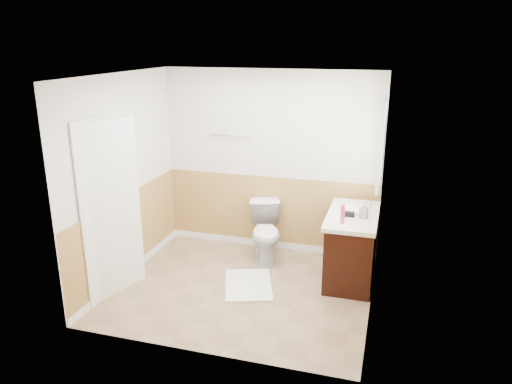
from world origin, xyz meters
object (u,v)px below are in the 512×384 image
(soap_dispenser, at_px, (364,210))
(bath_mat, at_px, (248,285))
(lotion_bottle, at_px, (343,214))
(toilet, at_px, (266,232))
(vanity_cabinet, at_px, (352,248))

(soap_dispenser, bearing_deg, bath_mat, -160.54)
(bath_mat, distance_m, soap_dispenser, 1.65)
(soap_dispenser, bearing_deg, lotion_bottle, -132.76)
(toilet, bearing_deg, soap_dispenser, -34.40)
(toilet, bearing_deg, lotion_bottle, -48.07)
(vanity_cabinet, bearing_deg, bath_mat, -154.48)
(vanity_cabinet, bearing_deg, lotion_bottle, -106.40)
(toilet, relative_size, bath_mat, 0.95)
(toilet, relative_size, vanity_cabinet, 0.69)
(toilet, xyz_separation_m, lotion_bottle, (1.06, -0.60, 0.58))
(toilet, xyz_separation_m, soap_dispenser, (1.28, -0.36, 0.57))
(lotion_bottle, relative_size, soap_dispenser, 1.12)
(lotion_bottle, bearing_deg, bath_mat, -168.54)
(toilet, distance_m, soap_dispenser, 1.45)
(vanity_cabinet, distance_m, lotion_bottle, 0.66)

